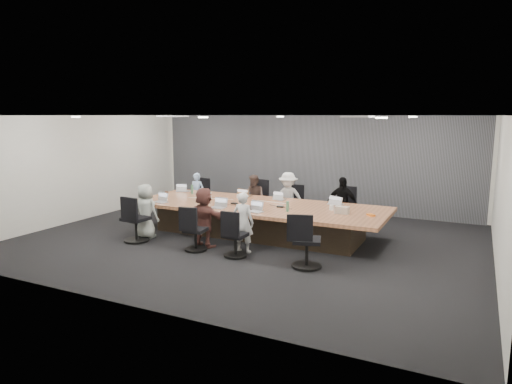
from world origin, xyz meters
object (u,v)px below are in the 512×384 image
at_px(bottle_green_left, 192,189).
at_px(laptop_2, 280,199).
at_px(chair_7, 307,245).
at_px(person_6, 243,222).
at_px(bottle_green_right, 288,206).
at_px(person_2, 288,198).
at_px(chair_3, 345,211).
at_px(person_4, 146,211).
at_px(laptop_5, 217,208).
at_px(snack_packet, 371,215).
at_px(laptop_6, 255,212).
at_px(chair_5, 196,234).
at_px(person_5, 204,217).
at_px(chair_4, 136,222).
at_px(laptop_1, 245,196).
at_px(bottle_clear, 210,196).
at_px(person_0, 197,194).
at_px(laptop_4, 161,202).
at_px(chair_2, 293,208).
at_px(person_1, 254,198).
at_px(canvas_bag, 342,210).
at_px(conference_table, 258,218).
at_px(chair_1, 260,202).
at_px(laptop_0, 186,191).
at_px(laptop_3, 336,204).
at_px(person_3, 342,204).
at_px(stapler, 251,208).
at_px(chair_0, 204,199).
at_px(chair_6, 235,239).

bearing_deg(bottle_green_left, laptop_2, 5.74).
distance_m(chair_7, person_6, 1.56).
bearing_deg(bottle_green_right, person_2, 111.68).
xyz_separation_m(chair_3, person_4, (-3.85, -3.05, 0.22)).
relative_size(laptop_5, snack_packet, 1.87).
bearing_deg(laptop_6, chair_7, -18.71).
bearing_deg(chair_5, person_5, 82.01).
distance_m(chair_4, laptop_1, 2.91).
bearing_deg(bottle_clear, person_0, 133.38).
bearing_deg(laptop_4, chair_2, 59.76).
relative_size(person_1, canvas_bag, 4.30).
height_order(conference_table, person_6, person_6).
bearing_deg(bottle_green_right, chair_1, 128.19).
height_order(chair_1, bottle_clear, bottle_clear).
distance_m(chair_5, bottle_green_left, 2.80).
height_order(person_0, person_1, person_1).
relative_size(chair_5, canvas_bag, 2.56).
bearing_deg(laptop_1, bottle_green_right, 149.98).
distance_m(chair_1, laptop_0, 2.07).
height_order(person_1, person_4, person_4).
relative_size(chair_1, chair_4, 1.00).
relative_size(person_4, person_6, 0.99).
distance_m(laptop_3, bottle_green_right, 1.43).
relative_size(person_2, laptop_2, 4.71).
relative_size(chair_3, person_3, 0.62).
height_order(person_1, person_5, person_5).
bearing_deg(laptop_5, person_2, 66.70).
bearing_deg(chair_4, chair_5, 5.24).
relative_size(laptop_3, laptop_5, 1.05).
xyz_separation_m(stapler, snack_packet, (2.54, 0.51, -0.01)).
height_order(stapler, canvas_bag, canvas_bag).
bearing_deg(chair_0, person_1, -172.14).
bearing_deg(bottle_green_left, chair_2, 25.20).
height_order(laptop_4, bottle_clear, bottle_clear).
height_order(chair_6, laptop_5, laptop_5).
relative_size(chair_6, bottle_green_left, 3.11).
relative_size(laptop_5, bottle_clear, 1.59).
height_order(chair_2, chair_4, chair_4).
height_order(chair_4, bottle_green_right, bottle_green_right).
relative_size(person_3, person_6, 1.05).
xyz_separation_m(chair_4, bottle_green_left, (-0.00, 2.26, 0.42)).
bearing_deg(laptop_2, chair_2, -81.07).
distance_m(laptop_5, laptop_6, 0.95).
height_order(chair_4, bottle_clear, bottle_clear).
height_order(person_1, bottle_green_left, person_1).
xyz_separation_m(person_6, bottle_clear, (-1.62, 1.33, 0.21)).
bearing_deg(laptop_5, bottle_green_right, 11.29).
bearing_deg(chair_7, laptop_3, 76.95).
bearing_deg(chair_0, laptop_0, 108.63).
distance_m(chair_6, bottle_green_right, 1.48).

